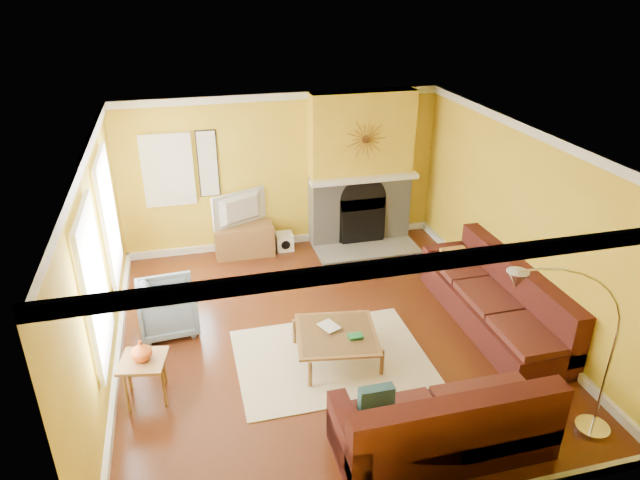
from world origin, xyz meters
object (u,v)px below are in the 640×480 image
object	(u,v)px
sectional_sofa	(430,328)
coffee_table	(336,346)
side_table	(146,379)
armchair	(168,308)
arc_lamp	(563,359)
media_console	(244,240)

from	to	relation	value
sectional_sofa	coffee_table	world-z (taller)	sectional_sofa
coffee_table	side_table	xyz separation A→B (m)	(-2.32, -0.18, 0.08)
armchair	arc_lamp	world-z (taller)	arc_lamp
sectional_sofa	side_table	distance (m)	3.47
media_console	side_table	world-z (taller)	same
arc_lamp	coffee_table	bearing A→B (deg)	133.00
coffee_table	armchair	distance (m)	2.37
armchair	side_table	distance (m)	1.39
arc_lamp	sectional_sofa	bearing A→B (deg)	110.62
media_console	coffee_table	bearing A→B (deg)	-77.06
sectional_sofa	arc_lamp	world-z (taller)	arc_lamp
armchair	coffee_table	bearing A→B (deg)	-124.25
sectional_sofa	media_console	xyz separation A→B (m)	(-1.89, 3.49, -0.17)
sectional_sofa	coffee_table	size ratio (longest dim) A/B	3.81
media_console	armchair	xyz separation A→B (m)	(-1.30, -2.04, 0.08)
media_console	side_table	distance (m)	3.75
sectional_sofa	armchair	xyz separation A→B (m)	(-3.19, 1.44, -0.10)
media_console	side_table	size ratio (longest dim) A/B	1.82
coffee_table	media_console	bearing A→B (deg)	102.94
sectional_sofa	arc_lamp	distance (m)	1.85
side_table	arc_lamp	xyz separation A→B (m)	(4.08, -1.72, 0.79)
armchair	side_table	world-z (taller)	armchair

